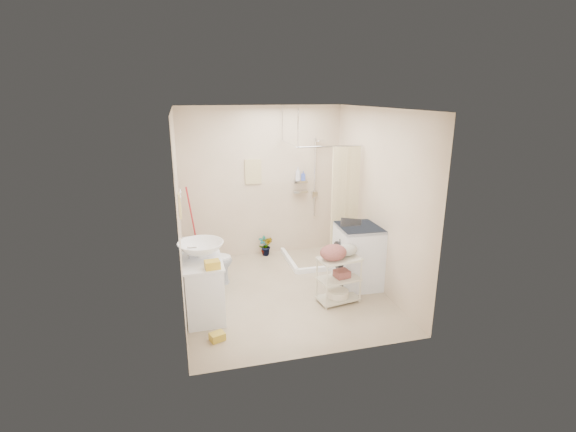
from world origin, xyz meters
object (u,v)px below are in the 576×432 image
object	(u,v)px
vanity	(204,287)
toilet	(208,261)
washing_machine	(359,256)
laundry_rack	(339,276)

from	to	relation	value
vanity	toilet	size ratio (longest dim) A/B	1.21
washing_machine	vanity	bearing A→B (deg)	-169.88
toilet	vanity	bearing A→B (deg)	171.76
toilet	laundry_rack	size ratio (longest dim) A/B	0.94
toilet	laundry_rack	bearing A→B (deg)	-121.74
washing_machine	toilet	bearing A→B (deg)	167.06
toilet	laundry_rack	world-z (taller)	laundry_rack
vanity	laundry_rack	xyz separation A→B (m)	(1.82, -0.11, -0.00)
vanity	laundry_rack	world-z (taller)	vanity
washing_machine	laundry_rack	xyz separation A→B (m)	(-0.48, -0.42, -0.08)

